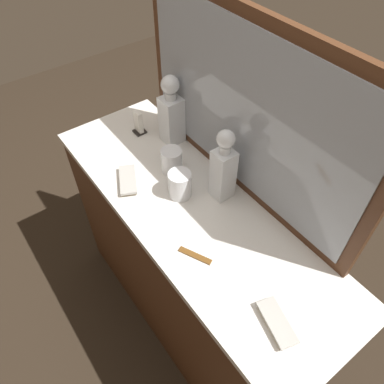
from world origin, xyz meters
The scene contains 11 objects.
ground_plane centered at (0.00, 0.00, 0.00)m, with size 6.00×6.00×0.00m, color #2D2319.
dresser centered at (0.00, 0.00, 0.46)m, with size 1.40×0.48×0.92m.
dresser_mirror centered at (0.00, 0.22, 1.26)m, with size 1.06×0.03×0.66m.
crystal_decanter_far_left centered at (0.02, 0.13, 1.05)m, with size 0.07×0.07×0.30m.
crystal_decanter_center centered at (-0.36, 0.16, 1.05)m, with size 0.08×0.08×0.31m.
crystal_tumbler_front centered at (-0.20, 0.05, 0.97)m, with size 0.08×0.08×0.11m.
crystal_tumbler_right centered at (-0.08, 0.00, 0.97)m, with size 0.09×0.09×0.11m.
silver_brush_left centered at (0.51, -0.07, 0.94)m, with size 0.16×0.10×0.02m.
silver_brush_far_left centered at (-0.25, -0.13, 0.94)m, with size 0.17×0.13×0.02m.
tortoiseshell_comb centered at (0.18, -0.12, 0.93)m, with size 0.12×0.07×0.01m.
napkin_holder centered at (-0.50, 0.07, 0.97)m, with size 0.05×0.05×0.11m.
Camera 1 is at (0.72, -0.53, 1.99)m, focal length 34.74 mm.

